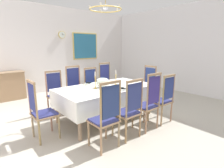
# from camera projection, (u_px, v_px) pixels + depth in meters

# --- Properties ---
(ground) EXTENTS (7.48, 6.76, 0.04)m
(ground) POSITION_uv_depth(u_px,v_px,m) (104.00, 117.00, 4.34)
(ground) COLOR #B7B2A3
(back_wall) EXTENTS (7.48, 0.08, 3.17)m
(back_wall) POSITION_uv_depth(u_px,v_px,m) (48.00, 49.00, 6.55)
(back_wall) COLOR silver
(back_wall) RESTS_ON ground
(right_wall) EXTENTS (0.08, 6.76, 3.17)m
(right_wall) POSITION_uv_depth(u_px,v_px,m) (186.00, 49.00, 6.38)
(right_wall) COLOR silver
(right_wall) RESTS_ON ground
(dining_table) EXTENTS (2.23, 1.20, 0.78)m
(dining_table) POSITION_uv_depth(u_px,v_px,m) (106.00, 90.00, 4.11)
(dining_table) COLOR #8C7258
(dining_table) RESTS_ON ground
(tablecloth) EXTENTS (2.25, 1.22, 0.39)m
(tablecloth) POSITION_uv_depth(u_px,v_px,m) (106.00, 91.00, 4.12)
(tablecloth) COLOR white
(tablecloth) RESTS_ON dining_table
(chair_south_a) EXTENTS (0.44, 0.42, 1.19)m
(chair_south_a) POSITION_uv_depth(u_px,v_px,m) (106.00, 115.00, 2.88)
(chair_south_a) COLOR #937552
(chair_south_a) RESTS_ON ground
(chair_north_a) EXTENTS (0.44, 0.42, 1.11)m
(chair_north_a) POSITION_uv_depth(u_px,v_px,m) (56.00, 93.00, 4.39)
(chair_north_a) COLOR #987050
(chair_north_a) RESTS_ON ground
(chair_south_b) EXTENTS (0.44, 0.42, 1.15)m
(chair_south_b) POSITION_uv_depth(u_px,v_px,m) (129.00, 109.00, 3.23)
(chair_south_b) COLOR #907851
(chair_south_b) RESTS_ON ground
(chair_north_b) EXTENTS (0.44, 0.42, 1.20)m
(chair_north_b) POSITION_uv_depth(u_px,v_px,m) (76.00, 88.00, 4.73)
(chair_north_b) COLOR #8F7155
(chair_north_b) RESTS_ON ground
(chair_south_c) EXTENTS (0.44, 0.42, 1.20)m
(chair_south_c) POSITION_uv_depth(u_px,v_px,m) (149.00, 102.00, 3.58)
(chair_south_c) COLOR #97744F
(chair_south_c) RESTS_ON ground
(chair_north_c) EXTENTS (0.44, 0.42, 1.10)m
(chair_north_c) POSITION_uv_depth(u_px,v_px,m) (93.00, 86.00, 5.08)
(chair_north_c) COLOR #906B56
(chair_north_c) RESTS_ON ground
(chair_south_d) EXTENTS (0.44, 0.42, 1.12)m
(chair_south_d) POSITION_uv_depth(u_px,v_px,m) (163.00, 98.00, 3.92)
(chair_south_d) COLOR #9C794A
(chair_south_d) RESTS_ON ground
(chair_north_d) EXTENTS (0.44, 0.42, 1.21)m
(chair_north_d) POSITION_uv_depth(u_px,v_px,m) (107.00, 83.00, 5.41)
(chair_north_d) COLOR #917357
(chair_north_d) RESTS_ON ground
(chair_head_west) EXTENTS (0.42, 0.44, 1.13)m
(chair_head_west) POSITION_uv_depth(u_px,v_px,m) (41.00, 110.00, 3.18)
(chair_head_west) COLOR #966B5A
(chair_head_west) RESTS_ON ground
(chair_head_east) EXTENTS (0.42, 0.44, 1.16)m
(chair_head_east) POSITION_uv_depth(u_px,v_px,m) (147.00, 85.00, 5.10)
(chair_head_east) COLOR #9A6E58
(chair_head_east) RESTS_ON ground
(soup_tureen) EXTENTS (0.31, 0.31, 0.24)m
(soup_tureen) POSITION_uv_depth(u_px,v_px,m) (103.00, 82.00, 4.01)
(soup_tureen) COLOR white
(soup_tureen) RESTS_ON tablecloth
(candlestick_west) EXTENTS (0.07, 0.07, 0.38)m
(candlestick_west) POSITION_uv_depth(u_px,v_px,m) (95.00, 82.00, 3.87)
(candlestick_west) COLOR gold
(candlestick_west) RESTS_ON tablecloth
(candlestick_east) EXTENTS (0.07, 0.07, 0.37)m
(candlestick_east) POSITION_uv_depth(u_px,v_px,m) (116.00, 79.00, 4.26)
(candlestick_east) COLOR gold
(candlestick_east) RESTS_ON tablecloth
(bowl_near_left) EXTENTS (0.19, 0.19, 0.04)m
(bowl_near_left) POSITION_uv_depth(u_px,v_px,m) (89.00, 84.00, 4.33)
(bowl_near_left) COLOR white
(bowl_near_left) RESTS_ON tablecloth
(bowl_near_right) EXTENTS (0.19, 0.19, 0.05)m
(bowl_near_right) POSITION_uv_depth(u_px,v_px,m) (138.00, 85.00, 4.12)
(bowl_near_right) COLOR white
(bowl_near_right) RESTS_ON tablecloth
(bowl_far_left) EXTENTS (0.19, 0.19, 0.04)m
(bowl_far_left) POSITION_uv_depth(u_px,v_px,m) (122.00, 89.00, 3.80)
(bowl_far_left) COLOR white
(bowl_far_left) RESTS_ON tablecloth
(spoon_primary) EXTENTS (0.05, 0.18, 0.01)m
(spoon_primary) POSITION_uv_depth(u_px,v_px,m) (84.00, 85.00, 4.27)
(spoon_primary) COLOR gold
(spoon_primary) RESTS_ON tablecloth
(spoon_secondary) EXTENTS (0.06, 0.17, 0.01)m
(spoon_secondary) POSITION_uv_depth(u_px,v_px,m) (141.00, 85.00, 4.22)
(spoon_secondary) COLOR gold
(spoon_secondary) RESTS_ON tablecloth
(sideboard) EXTENTS (1.44, 0.48, 0.90)m
(sideboard) POSITION_uv_depth(u_px,v_px,m) (0.00, 87.00, 5.47)
(sideboard) COLOR #947251
(sideboard) RESTS_ON ground
(mounted_clock) EXTENTS (0.28, 0.06, 0.28)m
(mounted_clock) POSITION_uv_depth(u_px,v_px,m) (62.00, 35.00, 6.73)
(mounted_clock) COLOR #D1B251
(framed_painting) EXTENTS (1.16, 0.05, 1.09)m
(framed_painting) POSITION_uv_depth(u_px,v_px,m) (85.00, 46.00, 7.49)
(framed_painting) COLOR #D1B251
(chandelier) EXTENTS (0.70, 0.70, 0.66)m
(chandelier) POSITION_uv_depth(u_px,v_px,m) (106.00, 9.00, 3.73)
(chandelier) COLOR gold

